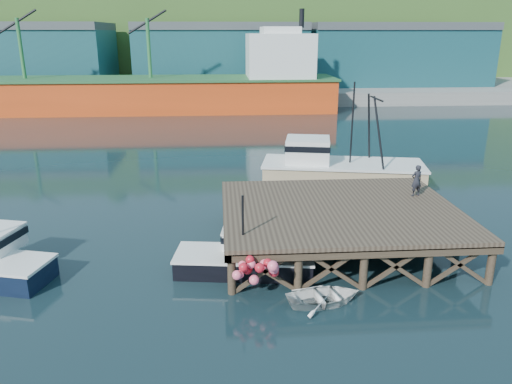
{
  "coord_description": "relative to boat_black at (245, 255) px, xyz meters",
  "views": [
    {
      "loc": [
        -0.57,
        -23.76,
        10.69
      ],
      "look_at": [
        1.33,
        2.0,
        2.39
      ],
      "focal_mm": 35.0,
      "sensor_mm": 36.0,
      "label": 1
    }
  ],
  "objects": [
    {
      "name": "hillside",
      "position": [
        -0.48,
        102.43,
        10.27
      ],
      "size": [
        220.0,
        50.0,
        22.0
      ],
      "primitive_type": "cube",
      "color": "#2D511E",
      "rests_on": "ground"
    },
    {
      "name": "warehouse_mid",
      "position": [
        -0.48,
        67.43,
        5.77
      ],
      "size": [
        28.0,
        16.0,
        9.0
      ],
      "primitive_type": "cube",
      "color": "#1A5357",
      "rests_on": "far_quay"
    },
    {
      "name": "warehouse_right",
      "position": [
        29.52,
        67.43,
        5.77
      ],
      "size": [
        30.0,
        16.0,
        9.0
      ],
      "primitive_type": "cube",
      "color": "#1A5357",
      "rests_on": "far_quay"
    },
    {
      "name": "dockworker",
      "position": [
        9.58,
        3.95,
        2.27
      ],
      "size": [
        0.72,
        0.56,
        1.74
      ],
      "primitive_type": "imported",
      "rotation": [
        0.0,
        0.0,
        3.4
      ],
      "color": "black",
      "rests_on": "wharf"
    },
    {
      "name": "dinghy",
      "position": [
        3.1,
        -3.37,
        -0.41
      ],
      "size": [
        3.41,
        2.68,
        0.64
      ],
      "primitive_type": "imported",
      "rotation": [
        0.0,
        0.0,
        1.73
      ],
      "color": "white",
      "rests_on": "ground"
    },
    {
      "name": "trawler",
      "position": [
        7.32,
        12.21,
        0.82
      ],
      "size": [
        11.78,
        6.08,
        7.52
      ],
      "rotation": [
        0.0,
        0.0,
        -0.19
      ],
      "color": "tan",
      "rests_on": "ground"
    },
    {
      "name": "boat_black",
      "position": [
        0.0,
        0.0,
        0.0
      ],
      "size": [
        6.65,
        5.55,
        3.96
      ],
      "rotation": [
        0.0,
        0.0,
        -0.13
      ],
      "color": "black",
      "rests_on": "ground"
    },
    {
      "name": "ground",
      "position": [
        -0.48,
        2.43,
        -0.73
      ],
      "size": [
        300.0,
        300.0,
        0.0
      ],
      "primitive_type": "plane",
      "color": "black",
      "rests_on": "ground"
    },
    {
      "name": "warehouse_left",
      "position": [
        -35.48,
        67.43,
        5.77
      ],
      "size": [
        32.0,
        16.0,
        9.0
      ],
      "primitive_type": "cube",
      "color": "#1A5357",
      "rests_on": "far_quay"
    },
    {
      "name": "cargo_ship",
      "position": [
        -8.94,
        50.43,
        2.59
      ],
      "size": [
        55.5,
        10.0,
        13.75
      ],
      "color": "#E54615",
      "rests_on": "ground"
    },
    {
      "name": "far_quay",
      "position": [
        -0.48,
        72.43,
        0.27
      ],
      "size": [
        160.0,
        40.0,
        2.0
      ],
      "primitive_type": "cube",
      "color": "gray",
      "rests_on": "ground"
    },
    {
      "name": "wharf",
      "position": [
        5.02,
        2.24,
        1.21
      ],
      "size": [
        12.0,
        10.0,
        2.62
      ],
      "color": "brown",
      "rests_on": "ground"
    }
  ]
}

